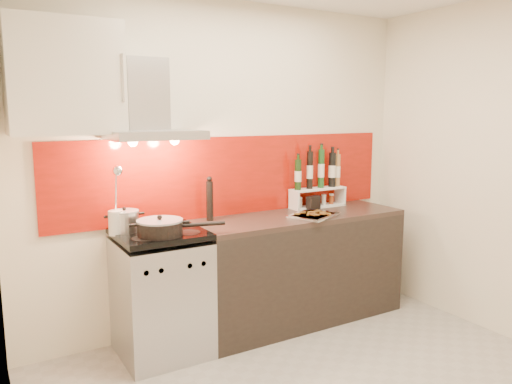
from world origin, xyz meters
TOP-DOWN VIEW (x-y plane):
  - back_wall at (0.00, 1.40)m, footprint 3.40×0.02m
  - left_wall at (-1.70, 0.00)m, footprint 0.02×2.80m
  - backsplash at (0.05, 1.39)m, footprint 3.00×0.02m
  - range_stove at (-0.70, 1.10)m, footprint 0.60×0.60m
  - counter at (0.50, 1.10)m, footprint 1.80×0.60m
  - range_hood at (-0.70, 1.24)m, footprint 0.62×0.50m
  - upper_cabinet at (-1.25, 1.22)m, footprint 0.70×0.35m
  - stock_pot at (-0.91, 1.21)m, footprint 0.20×0.20m
  - saute_pan at (-0.73, 0.97)m, footprint 0.59×0.31m
  - utensil_jar at (-0.98, 1.17)m, footprint 0.10×0.15m
  - pepper_mill at (-0.23, 1.27)m, footprint 0.05×0.05m
  - step_shelf at (0.85, 1.29)m, footprint 0.53×0.14m
  - caddy_box at (0.73, 1.21)m, footprint 0.14×0.09m
  - baking_tray at (0.54, 0.96)m, footprint 0.48×0.43m

SIDE VIEW (x-z plane):
  - range_stove at x=-0.70m, z-range -0.01..0.90m
  - counter at x=0.50m, z-range 0.00..0.90m
  - baking_tray at x=0.54m, z-range 0.90..0.93m
  - caddy_box at x=0.73m, z-range 0.90..1.02m
  - saute_pan at x=-0.73m, z-range 0.89..1.04m
  - stock_pot at x=-0.91m, z-range 0.90..1.07m
  - utensil_jar at x=-0.98m, z-range 0.80..1.28m
  - pepper_mill at x=-0.23m, z-range 0.89..1.24m
  - step_shelf at x=0.85m, z-range 0.87..1.38m
  - backsplash at x=0.05m, z-range 0.90..1.54m
  - back_wall at x=0.00m, z-range 0.00..2.60m
  - left_wall at x=-1.70m, z-range 0.00..2.60m
  - range_hood at x=-0.70m, z-range 1.44..2.05m
  - upper_cabinet at x=-1.25m, z-range 1.59..2.31m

